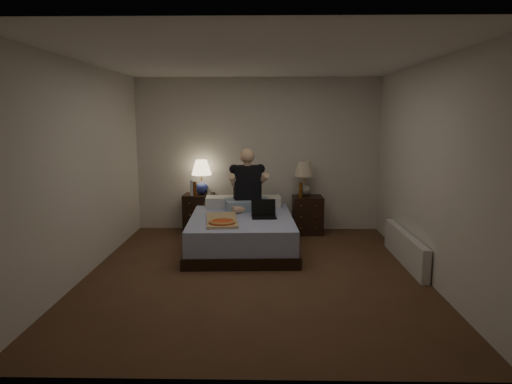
{
  "coord_description": "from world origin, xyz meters",
  "views": [
    {
      "loc": [
        0.12,
        -5.26,
        1.87
      ],
      "look_at": [
        0.0,
        0.9,
        0.85
      ],
      "focal_mm": 32.0,
      "sensor_mm": 36.0,
      "label": 1
    }
  ],
  "objects_px": {
    "laptop": "(264,209)",
    "water_bottle": "(192,188)",
    "bed": "(242,232)",
    "lamp_right": "(304,179)",
    "nightstand_left": "(199,213)",
    "beer_bottle_right": "(301,190)",
    "person": "(248,180)",
    "lamp_left": "(202,177)",
    "radiator": "(405,248)",
    "beer_bottle_left": "(195,189)",
    "pizza_box": "(222,223)",
    "soda_can": "(209,192)",
    "nightstand_right": "(308,215)"
  },
  "relations": [
    {
      "from": "nightstand_left",
      "to": "person",
      "type": "distance_m",
      "value": 1.18
    },
    {
      "from": "bed",
      "to": "soda_can",
      "type": "distance_m",
      "value": 1.15
    },
    {
      "from": "nightstand_left",
      "to": "pizza_box",
      "type": "height_order",
      "value": "nightstand_left"
    },
    {
      "from": "nightstand_left",
      "to": "beer_bottle_left",
      "type": "distance_m",
      "value": 0.45
    },
    {
      "from": "lamp_left",
      "to": "soda_can",
      "type": "relative_size",
      "value": 5.6
    },
    {
      "from": "water_bottle",
      "to": "radiator",
      "type": "xyz_separation_m",
      "value": [
        2.97,
        -1.46,
        -0.55
      ]
    },
    {
      "from": "water_bottle",
      "to": "beer_bottle_left",
      "type": "distance_m",
      "value": 0.04
    },
    {
      "from": "bed",
      "to": "beer_bottle_left",
      "type": "relative_size",
      "value": 8.28
    },
    {
      "from": "nightstand_left",
      "to": "bed",
      "type": "bearing_deg",
      "value": -51.05
    },
    {
      "from": "lamp_right",
      "to": "pizza_box",
      "type": "xyz_separation_m",
      "value": [
        -1.18,
        -1.54,
        -0.37
      ]
    },
    {
      "from": "lamp_right",
      "to": "radiator",
      "type": "distance_m",
      "value": 2.08
    },
    {
      "from": "water_bottle",
      "to": "person",
      "type": "bearing_deg",
      "value": -25.43
    },
    {
      "from": "pizza_box",
      "to": "radiator",
      "type": "height_order",
      "value": "pizza_box"
    },
    {
      "from": "nightstand_left",
      "to": "pizza_box",
      "type": "bearing_deg",
      "value": -69.63
    },
    {
      "from": "lamp_left",
      "to": "lamp_right",
      "type": "height_order",
      "value": "lamp_left"
    },
    {
      "from": "soda_can",
      "to": "person",
      "type": "relative_size",
      "value": 0.11
    },
    {
      "from": "lamp_left",
      "to": "laptop",
      "type": "distance_m",
      "value": 1.53
    },
    {
      "from": "soda_can",
      "to": "pizza_box",
      "type": "distance_m",
      "value": 1.54
    },
    {
      "from": "lamp_right",
      "to": "beer_bottle_left",
      "type": "xyz_separation_m",
      "value": [
        -1.75,
        -0.12,
        -0.15
      ]
    },
    {
      "from": "soda_can",
      "to": "person",
      "type": "height_order",
      "value": "person"
    },
    {
      "from": "nightstand_right",
      "to": "soda_can",
      "type": "relative_size",
      "value": 6.06
    },
    {
      "from": "laptop",
      "to": "water_bottle",
      "type": "bearing_deg",
      "value": 135.63
    },
    {
      "from": "bed",
      "to": "nightstand_left",
      "type": "bearing_deg",
      "value": 124.54
    },
    {
      "from": "water_bottle",
      "to": "beer_bottle_right",
      "type": "distance_m",
      "value": 1.73
    },
    {
      "from": "person",
      "to": "water_bottle",
      "type": "bearing_deg",
      "value": 143.81
    },
    {
      "from": "pizza_box",
      "to": "lamp_left",
      "type": "bearing_deg",
      "value": 99.58
    },
    {
      "from": "lamp_right",
      "to": "nightstand_left",
      "type": "bearing_deg",
      "value": 178.88
    },
    {
      "from": "water_bottle",
      "to": "beer_bottle_left",
      "type": "xyz_separation_m",
      "value": [
        0.04,
        -0.01,
        -0.01
      ]
    },
    {
      "from": "beer_bottle_right",
      "to": "laptop",
      "type": "relative_size",
      "value": 0.68
    },
    {
      "from": "lamp_left",
      "to": "person",
      "type": "height_order",
      "value": "person"
    },
    {
      "from": "person",
      "to": "radiator",
      "type": "xyz_separation_m",
      "value": [
        2.07,
        -1.03,
        -0.74
      ]
    },
    {
      "from": "bed",
      "to": "lamp_left",
      "type": "height_order",
      "value": "lamp_left"
    },
    {
      "from": "pizza_box",
      "to": "soda_can",
      "type": "bearing_deg",
      "value": 96.12
    },
    {
      "from": "nightstand_left",
      "to": "beer_bottle_right",
      "type": "bearing_deg",
      "value": -3.9
    },
    {
      "from": "nightstand_right",
      "to": "pizza_box",
      "type": "distance_m",
      "value": 1.94
    },
    {
      "from": "lamp_left",
      "to": "beer_bottle_right",
      "type": "xyz_separation_m",
      "value": [
        1.59,
        -0.17,
        -0.18
      ]
    },
    {
      "from": "laptop",
      "to": "person",
      "type": "bearing_deg",
      "value": 110.47
    },
    {
      "from": "bed",
      "to": "lamp_right",
      "type": "height_order",
      "value": "lamp_right"
    },
    {
      "from": "lamp_left",
      "to": "soda_can",
      "type": "bearing_deg",
      "value": -35.14
    },
    {
      "from": "lamp_left",
      "to": "person",
      "type": "relative_size",
      "value": 0.6
    },
    {
      "from": "laptop",
      "to": "pizza_box",
      "type": "xyz_separation_m",
      "value": [
        -0.54,
        -0.48,
        -0.08
      ]
    },
    {
      "from": "radiator",
      "to": "bed",
      "type": "bearing_deg",
      "value": 163.94
    },
    {
      "from": "nightstand_right",
      "to": "laptop",
      "type": "height_order",
      "value": "laptop"
    },
    {
      "from": "beer_bottle_right",
      "to": "person",
      "type": "relative_size",
      "value": 0.25
    },
    {
      "from": "lamp_right",
      "to": "person",
      "type": "height_order",
      "value": "person"
    },
    {
      "from": "radiator",
      "to": "pizza_box",
      "type": "bearing_deg",
      "value": 179.23
    },
    {
      "from": "nightstand_left",
      "to": "water_bottle",
      "type": "distance_m",
      "value": 0.46
    },
    {
      "from": "nightstand_left",
      "to": "laptop",
      "type": "distance_m",
      "value": 1.56
    },
    {
      "from": "lamp_right",
      "to": "radiator",
      "type": "relative_size",
      "value": 0.35
    },
    {
      "from": "nightstand_left",
      "to": "lamp_right",
      "type": "relative_size",
      "value": 1.11
    }
  ]
}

